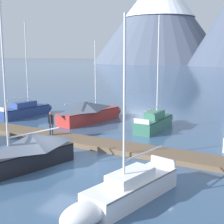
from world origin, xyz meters
TOP-DOWN VIEW (x-y plane):
  - ground_plane at (0.00, 0.00)m, footprint 700.00×700.00m
  - mountain_west_summit at (-56.83, 193.44)m, footprint 86.90×86.90m
  - dock at (0.00, 4.00)m, footprint 27.16×4.09m
  - sailboat_nearest_berth at (-11.40, 10.14)m, footprint 2.36×6.50m
  - sailboat_mid_dock_port at (-4.51, 10.73)m, footprint 3.52×7.52m
  - sailboat_mid_dock_starboard at (-1.65, -1.67)m, footprint 3.50×6.71m
  - sailboat_far_berth at (1.80, 10.65)m, footprint 1.73×6.28m
  - sailboat_outer_slip at (4.87, -3.00)m, footprint 2.95×6.44m
  - person_on_dock at (-4.00, 4.14)m, footprint 0.57×0.31m

SIDE VIEW (x-z plane):
  - ground_plane at x=0.00m, z-range 0.00..0.00m
  - dock at x=0.00m, z-range 0.00..0.30m
  - sailboat_outer_slip at x=4.87m, z-range -3.25..4.35m
  - sailboat_far_berth at x=1.80m, z-range -3.90..5.16m
  - sailboat_nearest_berth at x=-11.40m, z-range -3.91..5.17m
  - sailboat_mid_dock_starboard at x=-1.65m, z-range -3.58..5.32m
  - sailboat_mid_dock_port at x=-4.51m, z-range -2.73..4.52m
  - person_on_dock at x=-4.00m, z-range 0.42..2.11m
  - mountain_west_summit at x=-56.83m, z-range 1.74..59.70m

